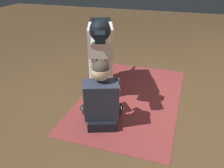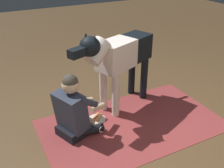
# 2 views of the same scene
# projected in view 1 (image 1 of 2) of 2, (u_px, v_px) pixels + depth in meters

# --- Properties ---
(ground_plane) EXTENTS (15.40, 15.40, 0.00)m
(ground_plane) POSITION_uv_depth(u_px,v_px,m) (115.00, 96.00, 3.59)
(ground_plane) COLOR brown
(area_rug) EXTENTS (2.40, 1.40, 0.01)m
(area_rug) POSITION_uv_depth(u_px,v_px,m) (131.00, 97.00, 3.56)
(area_rug) COLOR brown
(area_rug) RESTS_ON ground
(person_sitting_on_floor) EXTENTS (0.69, 0.61, 0.84)m
(person_sitting_on_floor) POSITION_uv_depth(u_px,v_px,m) (101.00, 99.00, 2.82)
(person_sitting_on_floor) COLOR black
(person_sitting_on_floor) RESTS_ON ground
(large_dog) EXTENTS (1.52, 0.71, 1.24)m
(large_dog) POSITION_uv_depth(u_px,v_px,m) (101.00, 41.00, 3.37)
(large_dog) COLOR silver
(large_dog) RESTS_ON ground
(hot_dog_on_plate) EXTENTS (0.25, 0.25, 0.06)m
(hot_dog_on_plate) POSITION_uv_depth(u_px,v_px,m) (102.00, 105.00, 3.31)
(hot_dog_on_plate) COLOR silver
(hot_dog_on_plate) RESTS_ON ground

